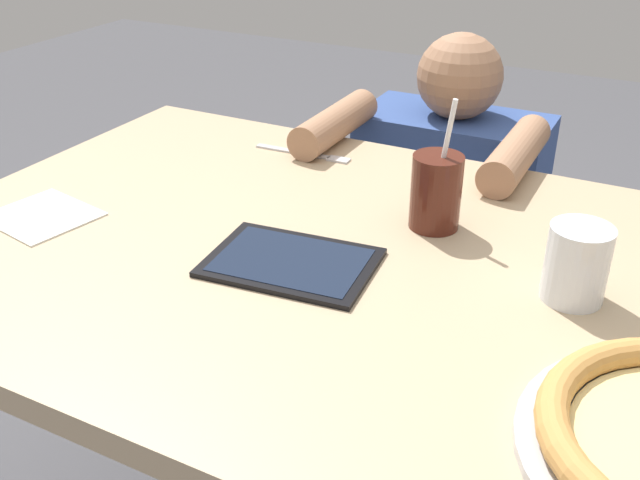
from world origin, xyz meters
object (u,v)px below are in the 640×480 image
Objects in this scene: tablet at (291,262)px; diner_seated at (443,254)px; fork at (307,154)px; drink_cup_colored at (436,191)px; water_cup_clear at (576,262)px.

tablet is 0.27× the size of diner_seated.
fork is 0.21× the size of diner_seated.
drink_cup_colored reaches higher than water_cup_clear.
diner_seated reaches higher than tablet.
tablet is at bearing -64.85° from fork.
water_cup_clear is at bearing -59.54° from diner_seated.
fork is at bearing 152.37° from water_cup_clear.
water_cup_clear reaches higher than tablet.
water_cup_clear is 0.64m from fork.
diner_seated reaches higher than fork.
diner_seated reaches higher than water_cup_clear.
drink_cup_colored is 0.38m from fork.
drink_cup_colored is 0.26m from water_cup_clear.
water_cup_clear is 0.39m from tablet.
diner_seated is at bearing 88.92° from tablet.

